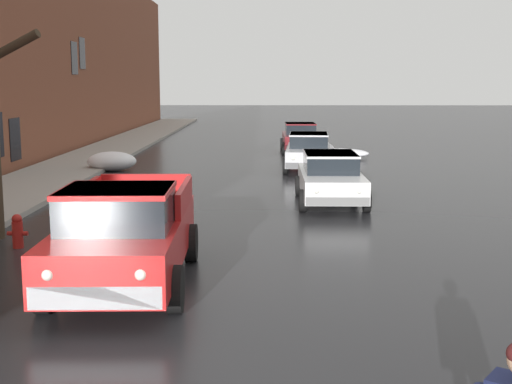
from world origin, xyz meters
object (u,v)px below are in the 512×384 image
Objects in this scene: pickup_truck_red_approaching_near_lane at (125,235)px; sedan_silver_parked_kerbside_mid at (309,151)px; sedan_white_parked_kerbside_close at (330,177)px; fire_hydrant at (17,231)px; sedan_maroon_parked_far_down_block at (300,137)px.

sedan_silver_parked_kerbside_mid is at bearing 75.49° from pickup_truck_red_approaching_near_lane.
fire_hydrant is at bearing -141.85° from sedan_white_parked_kerbside_close.
fire_hydrant is at bearing -109.00° from sedan_maroon_parked_far_down_block.
sedan_white_parked_kerbside_close reaches higher than fire_hydrant.
fire_hydrant is (-6.96, -5.46, -0.40)m from sedan_white_parked_kerbside_close.
fire_hydrant is (-2.77, 2.67, -0.52)m from pickup_truck_red_approaching_near_lane.
sedan_white_parked_kerbside_close is 0.97× the size of sedan_silver_parked_kerbside_mid.
sedan_maroon_parked_far_down_block is at bearing 79.74° from pickup_truck_red_approaching_near_lane.
sedan_white_parked_kerbside_close is 1.10× the size of sedan_maroon_parked_far_down_block.
sedan_white_parked_kerbside_close and sedan_maroon_parked_far_down_block have the same top height.
sedan_silver_parked_kerbside_mid is 1.13× the size of sedan_maroon_parked_far_down_block.
pickup_truck_red_approaching_near_lane reaches higher than sedan_silver_parked_kerbside_mid.
pickup_truck_red_approaching_near_lane is at bearing -100.26° from sedan_maroon_parked_far_down_block.
pickup_truck_red_approaching_near_lane is 22.97m from sedan_maroon_parked_far_down_block.
sedan_white_parked_kerbside_close is 7.54m from sedan_silver_parked_kerbside_mid.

